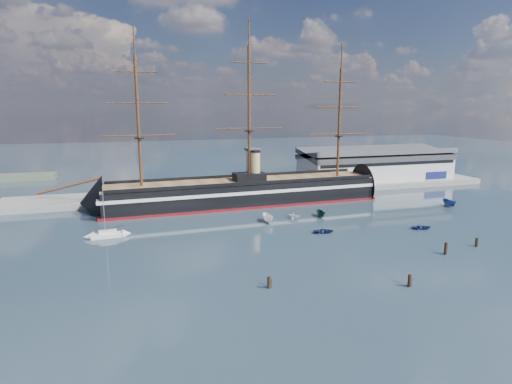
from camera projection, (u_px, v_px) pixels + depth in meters
name	position (u px, v px, depth m)	size (l,w,h in m)	color
ground	(277.00, 218.00, 122.76)	(600.00, 600.00, 0.00)	#25323E
quay	(269.00, 192.00, 159.38)	(180.00, 18.00, 2.00)	slate
warehouse	(376.00, 165.00, 175.70)	(63.00, 21.00, 11.60)	#B7BABC
quay_tower	(253.00, 168.00, 152.61)	(5.00, 5.00, 15.00)	silver
warship	(238.00, 192.00, 138.92)	(113.11, 18.87, 53.94)	black
sailboat	(108.00, 234.00, 104.24)	(8.08, 2.72, 12.76)	silver
motorboat_a	(268.00, 223.00, 117.73)	(7.33, 2.69, 2.93)	white
motorboat_b	(324.00, 233.00, 108.03)	(3.25, 1.30, 1.52)	navy
motorboat_c	(321.00, 217.00, 123.85)	(5.76, 2.11, 2.30)	#113528
motorboat_d	(293.00, 219.00, 121.98)	(6.13, 2.66, 2.25)	silver
motorboat_e	(422.00, 229.00, 111.46)	(3.02, 1.21, 1.41)	navy
motorboat_f	(449.00, 206.00, 137.04)	(6.86, 2.51, 2.74)	navy
piling_near_left	(269.00, 288.00, 75.16)	(0.64, 0.64, 2.88)	black
piling_near_mid	(409.00, 287.00, 75.75)	(0.64, 0.64, 3.04)	black
piling_near_right	(445.00, 254.00, 92.30)	(0.64, 0.64, 3.44)	black
piling_far_right	(476.00, 247.00, 97.39)	(0.64, 0.64, 2.84)	black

